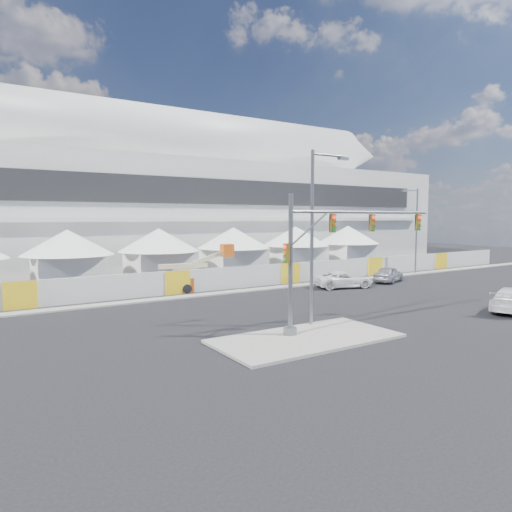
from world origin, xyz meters
TOP-DOWN VIEW (x-y plane):
  - ground at (0.00, 0.00)m, footprint 160.00×160.00m
  - median_island at (-6.00, -3.00)m, footprint 10.00×5.00m
  - far_curb at (20.00, 12.50)m, footprint 80.00×1.20m
  - stadium at (8.71, 41.50)m, footprint 80.00×24.80m
  - tent_row at (0.50, 24.00)m, footprint 53.40×8.40m
  - hoarding_fence at (6.00, 14.50)m, footprint 70.00×0.25m
  - scaffold_tower at (46.00, 36.00)m, footprint 4.40×4.40m
  - sedan_silver at (14.86, 9.65)m, footprint 3.56×5.07m
  - pickup_curb at (8.35, 9.32)m, footprint 4.00×6.01m
  - lot_car_a at (16.54, 19.88)m, footprint 3.64×3.85m
  - lot_car_b at (30.22, 16.61)m, footprint 3.29×4.58m
  - lot_car_c at (-9.85, 17.91)m, footprint 2.16×4.57m
  - traffic_mast at (-3.98, -2.10)m, footprint 11.56×0.74m
  - streetlight_median at (-3.59, -0.80)m, footprint 2.85×0.29m
  - streetlight_curb at (22.41, 12.50)m, footprint 2.90×0.65m
  - boom_lift at (-5.63, 15.50)m, footprint 8.22×2.39m

SIDE VIEW (x-z plane):
  - ground at x=0.00m, z-range 0.00..0.00m
  - far_curb at x=20.00m, z-range 0.00..0.12m
  - median_island at x=-6.00m, z-range 0.00..0.15m
  - lot_car_c at x=-9.85m, z-range 0.00..1.29m
  - lot_car_a at x=16.54m, z-range 0.00..1.30m
  - lot_car_b at x=30.22m, z-range 0.00..1.45m
  - pickup_curb at x=8.35m, z-range 0.00..1.53m
  - sedan_silver at x=14.86m, z-range 0.00..1.60m
  - hoarding_fence at x=6.00m, z-range 0.00..2.00m
  - boom_lift at x=-5.63m, z-range -0.95..3.16m
  - tent_row at x=0.50m, z-range 0.45..5.85m
  - traffic_mast at x=-3.98m, z-range 0.65..8.29m
  - streetlight_curb at x=22.41m, z-range 0.78..10.58m
  - scaffold_tower at x=46.00m, z-range 0.00..12.00m
  - streetlight_median at x=-3.59m, z-range 0.91..11.21m
  - stadium at x=8.71m, z-range -1.54..20.44m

